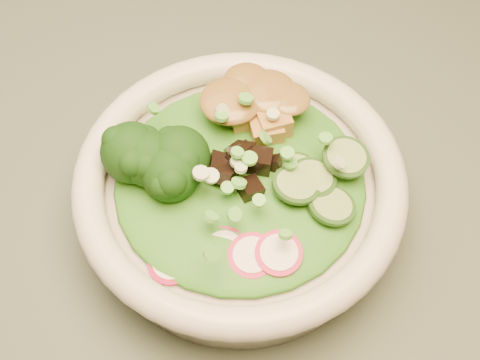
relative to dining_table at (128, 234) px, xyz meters
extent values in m
cylinder|color=black|center=(0.55, 0.35, -0.28)|extent=(0.06, 0.06, 0.72)
cube|color=#455344|center=(0.00, 0.00, 0.10)|extent=(1.20, 0.80, 0.03)
cylinder|color=silver|center=(0.11, -0.06, 0.14)|extent=(0.23, 0.23, 0.05)
torus|color=silver|center=(0.11, -0.06, 0.17)|extent=(0.26, 0.26, 0.03)
ellipsoid|color=#256314|center=(0.11, -0.06, 0.17)|extent=(0.20, 0.20, 0.02)
ellipsoid|color=brown|center=(0.12, 0.00, 0.20)|extent=(0.07, 0.05, 0.02)
camera|label=1|loc=(0.08, -0.34, 0.61)|focal=50.00mm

